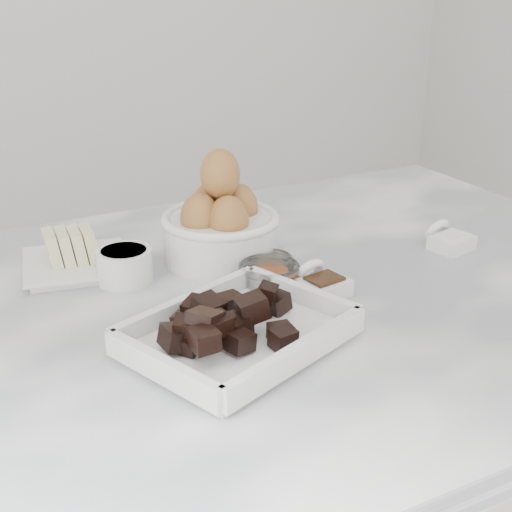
{
  "coord_description": "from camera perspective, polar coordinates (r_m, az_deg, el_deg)",
  "views": [
    {
      "loc": [
        -0.38,
        -0.73,
        1.34
      ],
      "look_at": [
        0.02,
        0.03,
        0.98
      ],
      "focal_mm": 50.0,
      "sensor_mm": 36.0,
      "label": 1
    }
  ],
  "objects": [
    {
      "name": "zest_bowl",
      "position": [
        0.93,
        1.05,
        -1.55
      ],
      "size": [
        0.08,
        0.08,
        0.04
      ],
      "color": "white",
      "rests_on": "marble_slab"
    },
    {
      "name": "butter_plate",
      "position": [
        1.02,
        -14.37,
        -0.02
      ],
      "size": [
        0.17,
        0.17,
        0.06
      ],
      "color": "white",
      "rests_on": "marble_slab"
    },
    {
      "name": "chocolate_dish",
      "position": [
        0.79,
        -1.37,
        -5.58
      ],
      "size": [
        0.29,
        0.25,
        0.06
      ],
      "color": "white",
      "rests_on": "marble_slab"
    },
    {
      "name": "honey_bowl",
      "position": [
        0.97,
        0.94,
        -0.83
      ],
      "size": [
        0.07,
        0.07,
        0.03
      ],
      "color": "white",
      "rests_on": "marble_slab"
    },
    {
      "name": "marble_slab",
      "position": [
        0.93,
        -0.23,
        -4.27
      ],
      "size": [
        1.2,
        0.8,
        0.04
      ],
      "primitive_type": "cube",
      "color": "white",
      "rests_on": "cabinet"
    },
    {
      "name": "salt_spoon",
      "position": [
        1.1,
        15.1,
        1.33
      ],
      "size": [
        0.07,
        0.08,
        0.04
      ],
      "color": "white",
      "rests_on": "marble_slab"
    },
    {
      "name": "sugar_ramekin",
      "position": [
        0.97,
        -10.48,
        -0.63
      ],
      "size": [
        0.08,
        0.08,
        0.04
      ],
      "color": "white",
      "rests_on": "marble_slab"
    },
    {
      "name": "egg_bowl",
      "position": [
        1.01,
        -2.88,
        2.52
      ],
      "size": [
        0.17,
        0.17,
        0.16
      ],
      "color": "white",
      "rests_on": "marble_slab"
    },
    {
      "name": "vanilla_spoon",
      "position": [
        0.92,
        5.16,
        -2.13
      ],
      "size": [
        0.07,
        0.08,
        0.05
      ],
      "color": "white",
      "rests_on": "marble_slab"
    }
  ]
}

